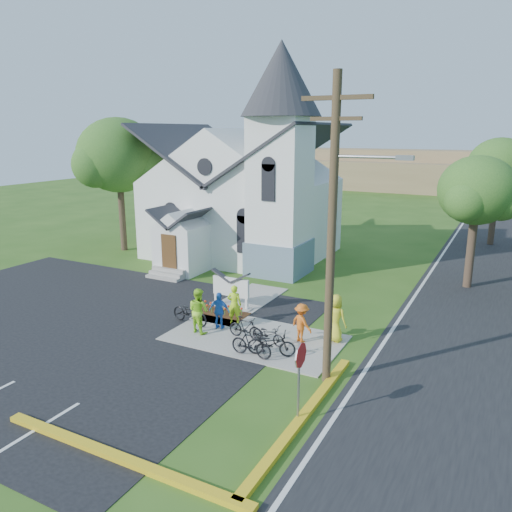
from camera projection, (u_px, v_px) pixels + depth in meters
The scene contains 23 objects.
ground at pixel (217, 336), 20.63m from camera, with size 120.00×120.00×0.00m, color #2D5317.
parking_lot at pixel (59, 322), 22.06m from camera, with size 20.00×16.00×0.02m, color black.
road at pixel (500, 276), 29.02m from camera, with size 8.00×90.00×0.02m, color black.
sidewalk at pixel (255, 338), 20.38m from camera, with size 7.00×4.00×0.05m, color gray.
church at pixel (246, 178), 32.54m from camera, with size 12.35×12.00×13.00m.
church_sign at pixel (231, 287), 23.67m from camera, with size 2.20×0.40×1.70m.
flower_bed at pixel (221, 313), 23.14m from camera, with size 2.60×1.10×0.07m, color #39220F.
utility_pole at pixel (334, 224), 15.61m from camera, with size 3.45×0.28×10.00m.
stop_sign at pixel (300, 365), 14.15m from camera, with size 0.11×0.76×2.48m.
tree_lot_corner at pixel (118, 155), 33.90m from camera, with size 5.60×5.60×9.15m.
tree_road_near at pixel (477, 191), 25.85m from camera, with size 4.00×4.00×7.05m.
tree_road_mid at pixel (499, 166), 35.79m from camera, with size 4.40×4.40×7.80m.
distant_hills at pixel (460, 177), 66.99m from camera, with size 61.00×10.00×5.60m.
cyclist_0 at pixel (234, 304), 21.68m from camera, with size 0.63×0.42×1.73m, color #B9EE1C.
bike_0 at pixel (190, 312), 21.71m from camera, with size 0.69×1.97×1.03m, color black.
cyclist_1 at pixel (199, 310), 20.71m from camera, with size 0.92×0.72×1.90m, color #A0E82B.
bike_1 at pixel (245, 328), 20.17m from camera, with size 0.43×1.52×0.91m, color black.
cyclist_2 at pixel (220, 311), 21.10m from camera, with size 0.94×0.39×1.60m, color blue.
bike_2 at pixel (268, 334), 19.67m from camera, with size 0.53×1.53×0.80m, color black.
cyclist_3 at pixel (302, 323), 19.78m from camera, with size 1.02×0.59×1.58m, color #D75F17.
bike_3 at pixel (251, 344), 18.52m from camera, with size 0.48×1.70×1.02m, color black.
cyclist_4 at pixel (335, 318), 19.81m from camera, with size 0.95×0.62×1.95m, color yellow.
bike_4 at pixel (271, 343), 18.63m from camera, with size 0.64×1.82×0.96m, color black.
Camera 1 is at (10.33, -16.26, 8.26)m, focal length 35.00 mm.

